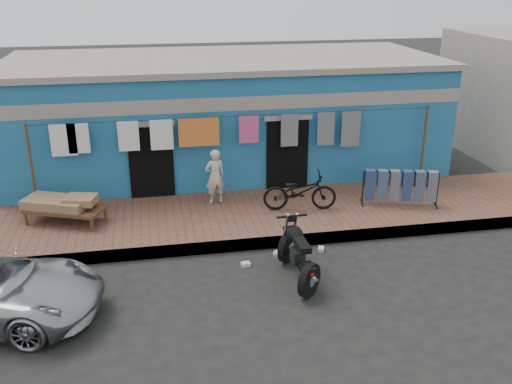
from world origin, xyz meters
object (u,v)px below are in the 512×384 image
Objects in this scene: seated_person at (215,176)px; charpoy at (65,210)px; jeans_rack at (400,187)px; motorcycle at (298,252)px; bicycle at (300,187)px.

seated_person reaches higher than charpoy.
jeans_rack reaches higher than charpoy.
jeans_rack is (3.25, 2.61, 0.14)m from motorcycle.
seated_person reaches higher than motorcycle.
bicycle is at bearing 176.27° from jeans_rack.
seated_person is 3.81m from motorcycle.
bicycle is 5.46m from charpoy.
bicycle is 0.91× the size of jeans_rack.
motorcycle is 0.87× the size of charpoy.
bicycle is 2.89m from motorcycle.
motorcycle is (-0.76, -2.77, -0.25)m from bicycle.
seated_person is at bearing 74.62° from bicycle.
bicycle reaches higher than jeans_rack.
seated_person reaches higher than jeans_rack.
seated_person is at bearing 9.17° from charpoy.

